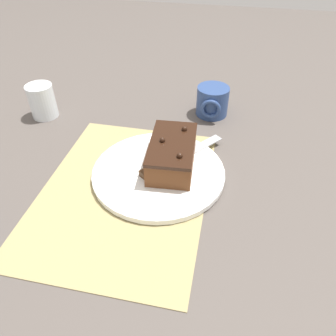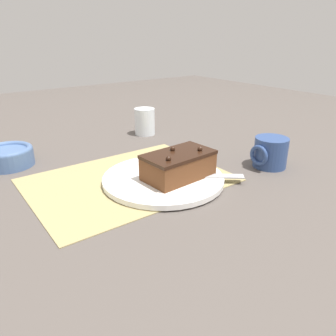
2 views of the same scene
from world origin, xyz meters
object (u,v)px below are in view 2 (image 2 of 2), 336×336
(cake_plate, at_px, (163,178))
(coffee_mug, at_px, (270,152))
(chocolate_cake, at_px, (178,165))
(small_bowl, at_px, (8,156))
(serving_knife, at_px, (177,174))
(drinking_glass, at_px, (145,121))

(cake_plate, xyz_separation_m, coffee_mug, (-0.28, 0.09, 0.03))
(chocolate_cake, height_order, small_bowl, chocolate_cake)
(small_bowl, distance_m, coffee_mug, 0.70)
(cake_plate, distance_m, coffee_mug, 0.30)
(serving_knife, relative_size, drinking_glass, 2.15)
(small_bowl, bearing_deg, chocolate_cake, 129.70)
(chocolate_cake, xyz_separation_m, coffee_mug, (-0.26, 0.06, -0.01))
(cake_plate, height_order, drinking_glass, drinking_glass)
(drinking_glass, distance_m, coffee_mug, 0.46)
(drinking_glass, xyz_separation_m, coffee_mug, (-0.10, 0.45, -0.01))
(serving_knife, bearing_deg, small_bowl, -100.75)
(chocolate_cake, height_order, serving_knife, chocolate_cake)
(serving_knife, bearing_deg, cake_plate, -84.70)
(cake_plate, height_order, chocolate_cake, chocolate_cake)
(cake_plate, bearing_deg, coffee_mug, 163.22)
(chocolate_cake, distance_m, small_bowl, 0.47)
(chocolate_cake, relative_size, coffee_mug, 1.77)
(chocolate_cake, bearing_deg, drinking_glass, -111.86)
(cake_plate, distance_m, drinking_glass, 0.41)
(serving_knife, bearing_deg, coffee_mug, 114.16)
(cake_plate, relative_size, chocolate_cake, 1.69)
(drinking_glass, xyz_separation_m, small_bowl, (0.45, 0.03, -0.02))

